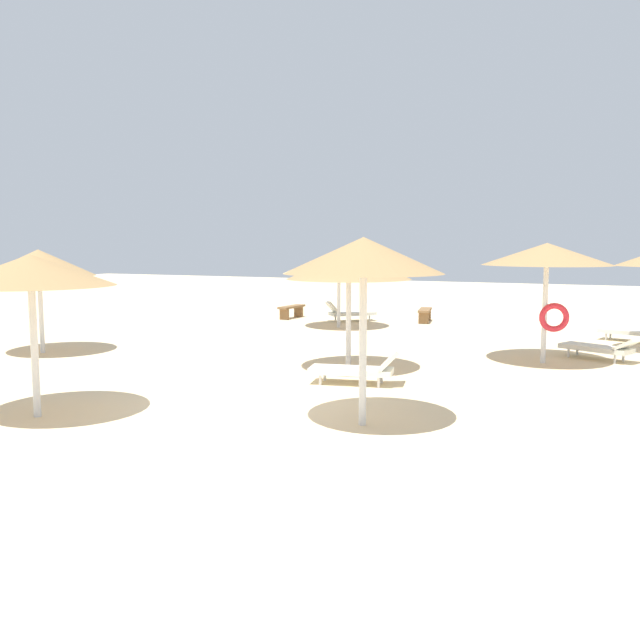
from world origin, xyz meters
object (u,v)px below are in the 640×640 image
object	(u,v)px
parasol_2	(349,267)
lounger_4	(635,331)
parasol_1	(339,261)
lounger_1	(349,313)
bench_1	(292,309)
parasol_6	(364,256)
bench_0	(425,313)
lounger_0	(601,348)
parasol_3	(39,263)
lounger_2	(358,369)
parasol_0	(547,255)
parasol_5	(31,271)

from	to	relation	value
parasol_2	lounger_4	bearing A→B (deg)	51.97
parasol_1	lounger_4	distance (m)	9.49
parasol_2	lounger_1	world-z (taller)	parasol_2
bench_1	parasol_6	bearing A→B (deg)	-58.56
lounger_4	bench_0	world-z (taller)	lounger_4
lounger_0	bench_0	world-z (taller)	lounger_0
parasol_3	lounger_0	world-z (taller)	parasol_3
parasol_3	parasol_6	world-z (taller)	parasol_6
lounger_0	lounger_2	distance (m)	6.84
lounger_2	bench_0	distance (m)	11.36
lounger_2	parasol_0	bearing A→B (deg)	52.70
parasol_1	bench_0	xyz separation A→B (m)	(2.27, 2.78, -1.94)
parasol_3	parasol_6	bearing A→B (deg)	-16.47
parasol_0	parasol_3	xyz separation A→B (m)	(-12.23, -3.97, -0.22)
parasol_2	parasol_0	bearing A→B (deg)	35.70
parasol_6	parasol_3	bearing A→B (deg)	163.53
parasol_5	lounger_1	xyz separation A→B (m)	(-0.52, 14.96, -2.11)
parasol_5	lounger_4	distance (m)	16.54
lounger_4	lounger_2	bearing A→B (deg)	-120.16
parasol_0	parasol_3	distance (m)	12.86
parasol_0	bench_1	xyz separation A→B (m)	(-9.99, 6.10, -2.25)
parasol_5	bench_0	xyz separation A→B (m)	(2.15, 15.85, -2.08)
parasol_3	bench_0	xyz separation A→B (m)	(7.28, 11.02, -2.03)
parasol_1	parasol_6	distance (m)	12.44
lounger_2	parasol_6	bearing A→B (deg)	-67.08
bench_1	lounger_0	bearing A→B (deg)	-24.22
parasol_0	parasol_1	distance (m)	8.39
lounger_1	lounger_0	bearing A→B (deg)	-29.99
lounger_2	bench_0	xyz separation A→B (m)	(-1.77, 11.22, 0.02)
parasol_3	bench_1	xyz separation A→B (m)	(2.24, 10.07, -2.03)
parasol_6	lounger_2	distance (m)	3.87
parasol_1	parasol_3	xyz separation A→B (m)	(-5.01, -8.24, 0.09)
parasol_3	lounger_1	bearing A→B (deg)	65.47
lounger_0	lounger_2	xyz separation A→B (m)	(-4.43, -5.21, 0.01)
lounger_4	bench_0	distance (m)	7.34
parasol_2	parasol_6	size ratio (longest dim) A/B	0.95
parasol_3	bench_1	bearing A→B (deg)	77.47
bench_0	lounger_2	bearing A→B (deg)	-81.06
lounger_2	lounger_4	distance (m)	10.40
lounger_0	parasol_1	bearing A→B (deg)	159.13
parasol_5	parasol_6	bearing A→B (deg)	19.43
parasol_3	lounger_1	distance (m)	11.32
lounger_2	bench_1	xyz separation A→B (m)	(-6.81, 10.27, 0.02)
lounger_4	lounger_0	bearing A→B (deg)	-101.84
parasol_2	parasol_3	distance (m)	8.37
bench_0	parasol_5	bearing A→B (deg)	-97.71
lounger_0	bench_1	size ratio (longest dim) A/B	1.32
parasol_0	lounger_2	xyz separation A→B (m)	(-3.18, -4.17, -2.28)
parasol_2	parasol_6	xyz separation A→B (m)	(1.96, -4.17, 0.32)
parasol_0	parasol_3	size ratio (longest dim) A/B	1.07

